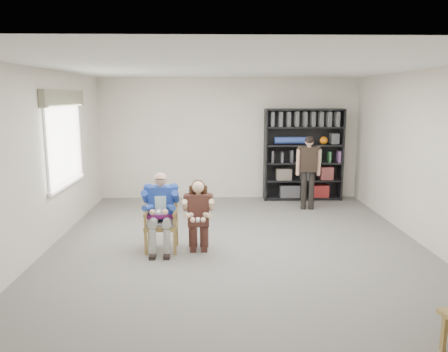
{
  "coord_description": "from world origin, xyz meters",
  "views": [
    {
      "loc": [
        -0.39,
        -6.64,
        2.38
      ],
      "look_at": [
        -0.2,
        0.6,
        1.05
      ],
      "focal_mm": 35.0,
      "sensor_mm": 36.0,
      "label": 1
    }
  ],
  "objects_px": {
    "armchair": "(161,221)",
    "kneeling_woman": "(198,217)",
    "seated_man": "(161,212)",
    "bookshelf": "(303,155)",
    "standing_man": "(308,173)"
  },
  "relations": [
    {
      "from": "armchair",
      "to": "kneeling_woman",
      "type": "relative_size",
      "value": 0.84
    },
    {
      "from": "armchair",
      "to": "kneeling_woman",
      "type": "distance_m",
      "value": 0.6
    },
    {
      "from": "seated_man",
      "to": "bookshelf",
      "type": "relative_size",
      "value": 0.59
    },
    {
      "from": "armchair",
      "to": "kneeling_woman",
      "type": "height_order",
      "value": "kneeling_woman"
    },
    {
      "from": "kneeling_woman",
      "to": "armchair",
      "type": "bearing_deg",
      "value": 167.58
    },
    {
      "from": "armchair",
      "to": "bookshelf",
      "type": "bearing_deg",
      "value": 48.65
    },
    {
      "from": "seated_man",
      "to": "kneeling_woman",
      "type": "height_order",
      "value": "seated_man"
    },
    {
      "from": "armchair",
      "to": "seated_man",
      "type": "bearing_deg",
      "value": 0.0
    },
    {
      "from": "bookshelf",
      "to": "standing_man",
      "type": "height_order",
      "value": "bookshelf"
    },
    {
      "from": "kneeling_woman",
      "to": "seated_man",
      "type": "bearing_deg",
      "value": 167.58
    },
    {
      "from": "kneeling_woman",
      "to": "bookshelf",
      "type": "relative_size",
      "value": 0.54
    },
    {
      "from": "seated_man",
      "to": "armchair",
      "type": "bearing_deg",
      "value": 0.0
    },
    {
      "from": "kneeling_woman",
      "to": "standing_man",
      "type": "height_order",
      "value": "standing_man"
    },
    {
      "from": "kneeling_woman",
      "to": "standing_man",
      "type": "relative_size",
      "value": 0.72
    },
    {
      "from": "seated_man",
      "to": "bookshelf",
      "type": "distance_m",
      "value": 4.46
    }
  ]
}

